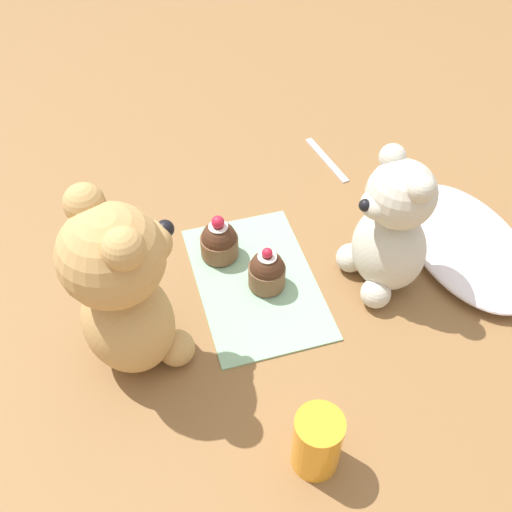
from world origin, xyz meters
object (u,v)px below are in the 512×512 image
(juice_glass, at_px, (317,442))
(cupcake_near_cream_bear, at_px, (267,271))
(cupcake_near_tan_bear, at_px, (219,241))
(teddy_bear_cream, at_px, (391,231))
(teddy_bear_tan, at_px, (124,290))
(teaspoon, at_px, (327,159))

(juice_glass, bearing_deg, cupcake_near_cream_bear, 175.04)
(cupcake_near_tan_bear, distance_m, juice_glass, 0.34)
(teddy_bear_cream, relative_size, juice_glass, 2.41)
(teddy_bear_tan, height_order, cupcake_near_tan_bear, teddy_bear_tan)
(cupcake_near_tan_bear, bearing_deg, juice_glass, 4.61)
(cupcake_near_cream_bear, xyz_separation_m, cupcake_near_tan_bear, (-0.08, -0.05, -0.00))
(cupcake_near_tan_bear, relative_size, teaspoon, 0.56)
(teddy_bear_tan, xyz_separation_m, cupcake_near_tan_bear, (-0.14, 0.14, -0.09))
(teddy_bear_tan, height_order, teaspoon, teddy_bear_tan)
(teddy_bear_cream, relative_size, cupcake_near_tan_bear, 2.88)
(cupcake_near_tan_bear, xyz_separation_m, juice_glass, (0.34, 0.03, 0.01))
(teddy_bear_cream, xyz_separation_m, cupcake_near_tan_bear, (-0.11, -0.21, -0.07))
(cupcake_near_cream_bear, xyz_separation_m, juice_glass, (0.26, -0.02, 0.01))
(teddy_bear_tan, xyz_separation_m, juice_glass, (0.20, 0.17, -0.08))
(teddy_bear_tan, height_order, juice_glass, teddy_bear_tan)
(teddy_bear_cream, distance_m, cupcake_near_cream_bear, 0.18)
(teddy_bear_tan, distance_m, teaspoon, 0.50)
(cupcake_near_tan_bear, bearing_deg, teddy_bear_tan, -46.45)
(teddy_bear_cream, relative_size, teaspoon, 1.62)
(teddy_bear_cream, height_order, juice_glass, teddy_bear_cream)
(juice_glass, bearing_deg, teddy_bear_tan, -139.94)
(teddy_bear_cream, bearing_deg, juice_glass, -45.23)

